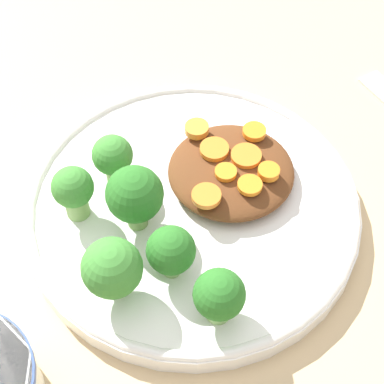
% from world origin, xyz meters
% --- Properties ---
extents(ground_plane, '(4.00, 4.00, 0.00)m').
position_xyz_m(ground_plane, '(0.00, 0.00, 0.00)').
color(ground_plane, tan).
extents(plate, '(0.28, 0.28, 0.02)m').
position_xyz_m(plate, '(0.00, 0.00, 0.01)').
color(plate, white).
rests_on(plate, ground_plane).
extents(stew_mound, '(0.10, 0.11, 0.02)m').
position_xyz_m(stew_mound, '(0.02, -0.03, 0.03)').
color(stew_mound, '#5B3319').
rests_on(stew_mound, plate).
extents(broccoli_floret_0, '(0.05, 0.05, 0.06)m').
position_xyz_m(broccoli_floret_0, '(-0.02, 0.04, 0.05)').
color(broccoli_floret_0, '#759E51').
rests_on(broccoli_floret_0, plate).
extents(broccoli_floret_1, '(0.04, 0.04, 0.05)m').
position_xyz_m(broccoli_floret_1, '(-0.06, 0.02, 0.05)').
color(broccoli_floret_1, '#7FA85B').
rests_on(broccoli_floret_1, plate).
extents(broccoli_floret_2, '(0.03, 0.03, 0.05)m').
position_xyz_m(broccoli_floret_2, '(0.02, 0.06, 0.05)').
color(broccoli_floret_2, '#7FA85B').
rests_on(broccoli_floret_2, plate).
extents(broccoli_floret_3, '(0.03, 0.03, 0.05)m').
position_xyz_m(broccoli_floret_3, '(-0.01, 0.09, 0.05)').
color(broccoli_floret_3, '#7FA85B').
rests_on(broccoli_floret_3, plate).
extents(broccoli_floret_4, '(0.04, 0.04, 0.06)m').
position_xyz_m(broccoli_floret_4, '(-0.08, 0.06, 0.05)').
color(broccoli_floret_4, '#759E51').
rests_on(broccoli_floret_4, plate).
extents(broccoli_floret_5, '(0.04, 0.04, 0.05)m').
position_xyz_m(broccoli_floret_5, '(-0.10, -0.02, 0.05)').
color(broccoli_floret_5, '#7FA85B').
rests_on(broccoli_floret_5, plate).
extents(carrot_slice_0, '(0.02, 0.02, 0.00)m').
position_xyz_m(carrot_slice_0, '(-0.01, -0.01, 0.04)').
color(carrot_slice_0, orange).
rests_on(carrot_slice_0, stew_mound).
extents(carrot_slice_1, '(0.02, 0.02, 0.00)m').
position_xyz_m(carrot_slice_1, '(0.04, -0.02, 0.04)').
color(carrot_slice_1, orange).
rests_on(carrot_slice_1, stew_mound).
extents(carrot_slice_2, '(0.02, 0.02, 0.01)m').
position_xyz_m(carrot_slice_2, '(0.06, -0.05, 0.04)').
color(carrot_slice_2, orange).
rests_on(carrot_slice_2, stew_mound).
extents(carrot_slice_3, '(0.02, 0.02, 0.00)m').
position_xyz_m(carrot_slice_3, '(-0.00, -0.05, 0.04)').
color(carrot_slice_3, orange).
rests_on(carrot_slice_3, stew_mound).
extents(carrot_slice_4, '(0.02, 0.02, 0.01)m').
position_xyz_m(carrot_slice_4, '(0.01, -0.06, 0.04)').
color(carrot_slice_4, orange).
rests_on(carrot_slice_4, stew_mound).
extents(carrot_slice_5, '(0.02, 0.02, 0.00)m').
position_xyz_m(carrot_slice_5, '(0.01, -0.03, 0.04)').
color(carrot_slice_5, orange).
rests_on(carrot_slice_5, stew_mound).
extents(carrot_slice_6, '(0.03, 0.03, 0.00)m').
position_xyz_m(carrot_slice_6, '(0.03, -0.05, 0.04)').
color(carrot_slice_6, orange).
rests_on(carrot_slice_6, stew_mound).
extents(carrot_slice_7, '(0.02, 0.02, 0.01)m').
position_xyz_m(carrot_slice_7, '(0.06, -0.01, 0.04)').
color(carrot_slice_7, orange).
rests_on(carrot_slice_7, stew_mound).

